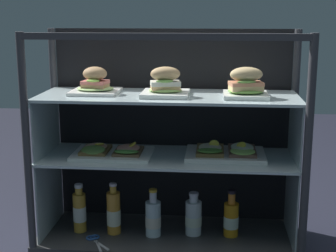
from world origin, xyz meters
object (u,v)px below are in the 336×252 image
plated_roll_sandwich_mid_left (165,86)px  juice_bottle_front_second (114,213)px  plated_roll_sandwich_mid_right (246,85)px  juice_bottle_back_center (80,211)px  juice_bottle_front_left_end (193,218)px  juice_bottle_near_post (153,218)px  open_sandwich_tray_far_right (112,151)px  kitchen_scissors (94,239)px  open_sandwich_tray_near_right_corner (226,152)px  plated_roll_sandwich_right_of_center (95,84)px  juice_bottle_front_middle (231,218)px

plated_roll_sandwich_mid_left → juice_bottle_front_second: size_ratio=0.83×
plated_roll_sandwich_mid_left → plated_roll_sandwich_mid_right: plated_roll_sandwich_mid_right is taller
plated_roll_sandwich_mid_left → juice_bottle_back_center: size_ratio=0.87×
juice_bottle_front_left_end → juice_bottle_near_post: bearing=-171.7°
juice_bottle_front_second → open_sandwich_tray_far_right: bearing=105.7°
kitchen_scissors → juice_bottle_back_center: bearing=134.7°
plated_roll_sandwich_mid_left → juice_bottle_front_left_end: plated_roll_sandwich_mid_left is taller
juice_bottle_front_left_end → kitchen_scissors: 0.44m
open_sandwich_tray_near_right_corner → plated_roll_sandwich_right_of_center: bearing=-179.9°
juice_bottle_back_center → juice_bottle_front_left_end: 0.51m
plated_roll_sandwich_mid_left → juice_bottle_near_post: bearing=-172.2°
juice_bottle_back_center → juice_bottle_front_left_end: bearing=1.4°
plated_roll_sandwich_mid_right → open_sandwich_tray_near_right_corner: bearing=147.5°
plated_roll_sandwich_right_of_center → juice_bottle_front_second: plated_roll_sandwich_right_of_center is taller
plated_roll_sandwich_mid_left → juice_bottle_front_left_end: (0.12, 0.02, -0.59)m
open_sandwich_tray_near_right_corner → juice_bottle_front_second: (-0.49, -0.04, -0.28)m
open_sandwich_tray_far_right → plated_roll_sandwich_right_of_center: bearing=160.9°
plated_roll_sandwich_right_of_center → open_sandwich_tray_far_right: bearing=-19.1°
plated_roll_sandwich_right_of_center → juice_bottle_front_left_end: plated_roll_sandwich_right_of_center is taller
open_sandwich_tray_far_right → juice_bottle_front_left_end: 0.47m
juice_bottle_back_center → juice_bottle_front_left_end: juice_bottle_back_center is taller
juice_bottle_back_center → open_sandwich_tray_near_right_corner: bearing=3.2°
juice_bottle_front_second → juice_bottle_front_middle: juice_bottle_front_second is taller
juice_bottle_front_left_end → open_sandwich_tray_far_right: bearing=-179.8°
juice_bottle_back_center → juice_bottle_front_second: (0.16, -0.01, 0.00)m
open_sandwich_tray_near_right_corner → juice_bottle_front_middle: size_ratio=1.60×
juice_bottle_front_middle → juice_bottle_back_center: bearing=-178.5°
plated_roll_sandwich_mid_left → juice_bottle_back_center: 0.69m
plated_roll_sandwich_mid_right → juice_bottle_back_center: (-0.72, 0.01, -0.58)m
plated_roll_sandwich_right_of_center → juice_bottle_back_center: bearing=-156.4°
plated_roll_sandwich_mid_right → juice_bottle_back_center: plated_roll_sandwich_mid_right is taller
plated_roll_sandwich_right_of_center → open_sandwich_tray_far_right: plated_roll_sandwich_right_of_center is taller
plated_roll_sandwich_mid_left → juice_bottle_front_second: 0.62m
plated_roll_sandwich_right_of_center → plated_roll_sandwich_mid_right: plated_roll_sandwich_mid_right is taller
plated_roll_sandwich_mid_right → juice_bottle_back_center: bearing=179.2°
juice_bottle_near_post → juice_bottle_front_middle: size_ratio=1.01×
plated_roll_sandwich_mid_left → juice_bottle_near_post: 0.59m
open_sandwich_tray_near_right_corner → juice_bottle_front_left_end: size_ratio=1.75×
open_sandwich_tray_far_right → juice_bottle_near_post: open_sandwich_tray_far_right is taller
juice_bottle_near_post → plated_roll_sandwich_mid_right: bearing=0.5°
plated_roll_sandwich_mid_left → juice_bottle_front_middle: size_ratio=0.91×
juice_bottle_front_left_end → juice_bottle_front_second: bearing=-177.1°
plated_roll_sandwich_mid_right → open_sandwich_tray_near_right_corner: plated_roll_sandwich_mid_right is taller
juice_bottle_front_second → kitchen_scissors: 0.14m
open_sandwich_tray_near_right_corner → kitchen_scissors: bearing=-167.6°
kitchen_scissors → plated_roll_sandwich_mid_left: bearing=14.9°
juice_bottle_near_post → kitchen_scissors: 0.27m
plated_roll_sandwich_mid_right → kitchen_scissors: plated_roll_sandwich_mid_right is taller
juice_bottle_front_second → juice_bottle_front_left_end: 0.35m
kitchen_scissors → plated_roll_sandwich_mid_right: bearing=6.9°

